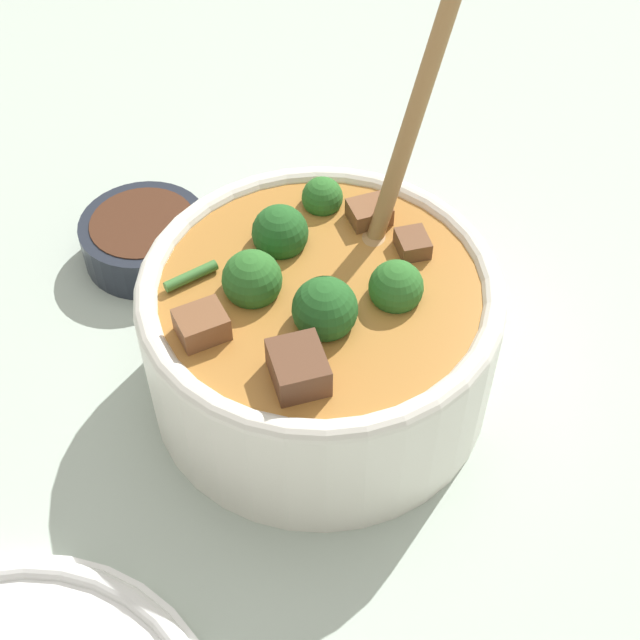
{
  "coord_description": "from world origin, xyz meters",
  "views": [
    {
      "loc": [
        -0.39,
        -0.07,
        0.51
      ],
      "look_at": [
        0.0,
        0.0,
        0.07
      ],
      "focal_mm": 50.0,
      "sensor_mm": 36.0,
      "label": 1
    }
  ],
  "objects": [
    {
      "name": "ground_plane",
      "position": [
        0.0,
        0.0,
        0.0
      ],
      "size": [
        4.0,
        4.0,
        0.0
      ],
      "primitive_type": "plane",
      "color": "#ADBCAD"
    },
    {
      "name": "condiment_bowl",
      "position": [
        0.11,
        0.16,
        0.02
      ],
      "size": [
        0.1,
        0.1,
        0.04
      ],
      "color": "#232833",
      "rests_on": "ground_plane"
    },
    {
      "name": "stew_bowl",
      "position": [
        0.0,
        0.0,
        0.06
      ],
      "size": [
        0.25,
        0.24,
        0.28
      ],
      "color": "white",
      "rests_on": "ground_plane"
    }
  ]
}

